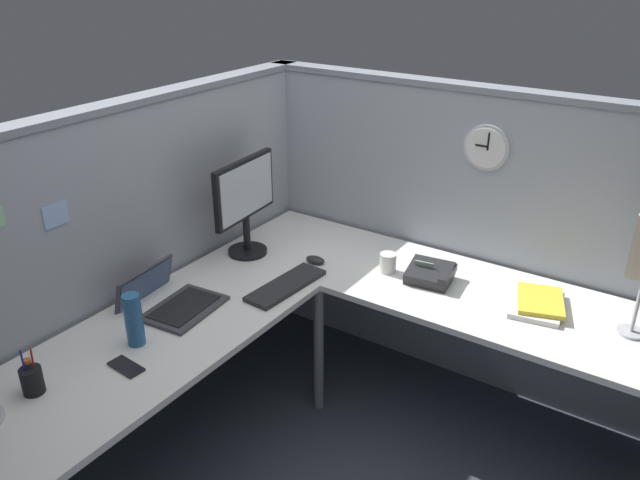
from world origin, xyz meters
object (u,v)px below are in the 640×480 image
at_px(computer_mouse, 315,260).
at_px(office_phone, 431,274).
at_px(monitor, 245,200).
at_px(book_stack, 538,303).
at_px(coffee_mug, 388,263).
at_px(thermos_flask, 134,320).
at_px(laptop, 167,300).
at_px(pen_cup, 32,380).
at_px(cell_phone, 126,367).
at_px(wall_clock, 487,148).
at_px(keyboard, 286,285).

xyz_separation_m(computer_mouse, office_phone, (0.14, -0.56, 0.02)).
xyz_separation_m(monitor, book_stack, (0.28, -1.40, -0.27)).
bearing_deg(coffee_mug, thermos_flask, 153.60).
bearing_deg(office_phone, monitor, 104.90).
bearing_deg(coffee_mug, laptop, 140.87).
distance_m(book_stack, coffee_mug, 0.71).
relative_size(pen_cup, cell_phone, 1.25).
bearing_deg(computer_mouse, thermos_flask, 168.49).
relative_size(coffee_mug, wall_clock, 0.44).
bearing_deg(wall_clock, pen_cup, 154.30).
bearing_deg(computer_mouse, coffee_mug, -71.08).
xyz_separation_m(monitor, office_phone, (0.24, -0.91, -0.26)).
bearing_deg(coffee_mug, book_stack, -84.55).
distance_m(pen_cup, office_phone, 1.73).
distance_m(computer_mouse, book_stack, 1.06).
height_order(laptop, book_stack, laptop).
bearing_deg(cell_phone, keyboard, -5.16).
bearing_deg(pen_cup, thermos_flask, -9.56).
bearing_deg(keyboard, book_stack, -61.52).
height_order(keyboard, cell_phone, keyboard).
bearing_deg(laptop, thermos_flask, -156.74).
relative_size(keyboard, computer_mouse, 4.13).
bearing_deg(keyboard, coffee_mug, -34.47).
distance_m(monitor, laptop, 0.65).
bearing_deg(book_stack, office_phone, 94.86).
relative_size(laptop, computer_mouse, 3.95).
height_order(laptop, coffee_mug, laptop).
bearing_deg(thermos_flask, pen_cup, 170.44).
distance_m(pen_cup, coffee_mug, 1.62).
bearing_deg(office_phone, book_stack, -85.14).
distance_m(pen_cup, cell_phone, 0.32).
bearing_deg(pen_cup, coffee_mug, -22.15).
relative_size(keyboard, cell_phone, 2.99).
height_order(computer_mouse, book_stack, book_stack).
relative_size(thermos_flask, office_phone, 0.97).
relative_size(cell_phone, office_phone, 0.63).
relative_size(cell_phone, book_stack, 0.44).
height_order(monitor, laptop, monitor).
bearing_deg(laptop, computer_mouse, -24.56).
relative_size(cell_phone, coffee_mug, 1.50).
bearing_deg(office_phone, pen_cup, 151.53).
height_order(cell_phone, thermos_flask, thermos_flask).
bearing_deg(office_phone, coffee_mug, 96.79).
bearing_deg(keyboard, office_phone, -47.50).
bearing_deg(laptop, office_phone, -46.31).
xyz_separation_m(laptop, wall_clock, (1.19, -0.95, 0.55)).
bearing_deg(monitor, coffee_mug, -72.67).
distance_m(book_stack, wall_clock, 0.76).
height_order(cell_phone, office_phone, office_phone).
xyz_separation_m(pen_cup, coffee_mug, (1.50, -0.61, -0.00)).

